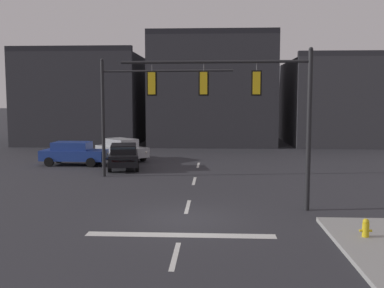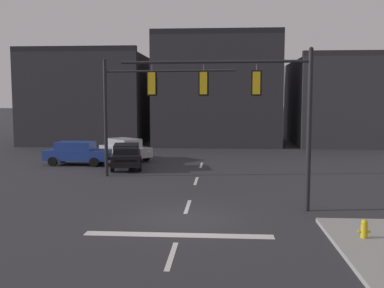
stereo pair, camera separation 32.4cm
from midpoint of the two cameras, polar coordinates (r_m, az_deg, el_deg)
name	(u,v)px [view 1 (the left image)]	position (r m, az deg, el deg)	size (l,w,h in m)	color
ground_plane	(184,219)	(17.28, -1.51, -9.57)	(400.00, 400.00, 0.00)	#2B2B30
stop_bar_paint	(180,235)	(15.36, -2.10, -11.52)	(6.40, 0.50, 0.01)	silver
lane_centreline	(188,207)	(19.21, -1.04, -7.98)	(0.16, 26.40, 0.01)	silver
signal_mast_near_side	(246,98)	(18.39, 6.41, 5.86)	(7.79, 0.52, 6.62)	black
signal_mast_far_side	(140,99)	(26.03, -7.04, 5.77)	(7.65, 0.83, 6.90)	black
car_lot_nearside	(124,156)	(29.77, -9.00, -1.46)	(2.57, 4.66, 1.61)	black
car_lot_middle	(74,153)	(32.05, -15.14, -1.08)	(4.52, 2.06, 1.61)	navy
car_lot_farside	(121,149)	(33.75, -9.27, -0.62)	(4.44, 4.32, 1.61)	#9EA0A5
fire_hydrant	(366,231)	(15.60, 20.68, -10.38)	(0.40, 0.30, 0.75)	gold
building_row	(194,98)	(46.96, 0.06, 5.91)	(35.76, 12.60, 10.93)	#2D2D33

